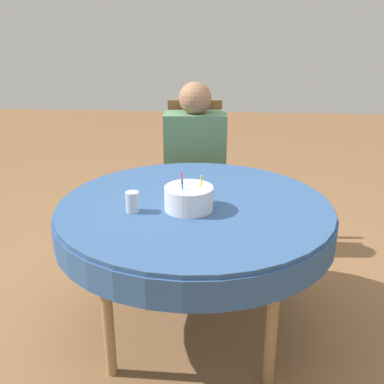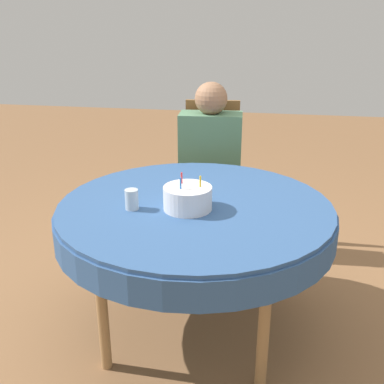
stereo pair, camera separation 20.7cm
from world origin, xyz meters
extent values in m
plane|color=#8C603D|center=(0.00, 0.00, 0.00)|extent=(12.00, 12.00, 0.00)
cylinder|color=#335689|center=(0.00, 0.00, 0.70)|extent=(1.29, 1.29, 0.02)
cylinder|color=#335689|center=(0.00, 0.00, 0.62)|extent=(1.31, 1.31, 0.13)
cylinder|color=#A37A4C|center=(-0.35, -0.35, 0.34)|extent=(0.05, 0.05, 0.69)
cylinder|color=#A37A4C|center=(0.35, -0.35, 0.34)|extent=(0.05, 0.05, 0.69)
cylinder|color=#A37A4C|center=(-0.35, 0.35, 0.34)|extent=(0.05, 0.05, 0.69)
cylinder|color=#A37A4C|center=(0.35, 0.35, 0.34)|extent=(0.05, 0.05, 0.69)
cube|color=brown|center=(-0.06, 0.94, 0.45)|extent=(0.44, 0.44, 0.04)
cube|color=brown|center=(-0.08, 1.13, 0.74)|extent=(0.37, 0.06, 0.54)
cylinder|color=brown|center=(-0.23, 0.75, 0.22)|extent=(0.04, 0.04, 0.43)
cylinder|color=brown|center=(0.13, 0.77, 0.22)|extent=(0.04, 0.04, 0.43)
cylinder|color=brown|center=(-0.25, 1.11, 0.22)|extent=(0.04, 0.04, 0.43)
cylinder|color=brown|center=(0.10, 1.13, 0.22)|extent=(0.04, 0.04, 0.43)
cylinder|color=#9E7051|center=(-0.15, 0.78, 0.23)|extent=(0.09, 0.09, 0.47)
cylinder|color=#9E7051|center=(0.05, 0.79, 0.23)|extent=(0.09, 0.09, 0.47)
cube|color=#568460|center=(-0.06, 0.94, 0.71)|extent=(0.42, 0.25, 0.49)
sphere|color=#9E7051|center=(-0.06, 0.94, 1.05)|extent=(0.21, 0.21, 0.21)
cylinder|color=white|center=(-0.02, -0.07, 0.76)|extent=(0.22, 0.22, 0.11)
cylinder|color=gold|center=(0.03, -0.06, 0.84)|extent=(0.01, 0.01, 0.05)
cylinder|color=red|center=(-0.06, -0.03, 0.84)|extent=(0.01, 0.01, 0.05)
cylinder|color=blue|center=(-0.05, -0.10, 0.84)|extent=(0.01, 0.01, 0.05)
cylinder|color=silver|center=(-0.27, -0.12, 0.76)|extent=(0.06, 0.06, 0.09)
camera|label=1|loc=(0.13, -1.95, 1.51)|focal=42.00mm
camera|label=2|loc=(0.34, -1.93, 1.51)|focal=42.00mm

